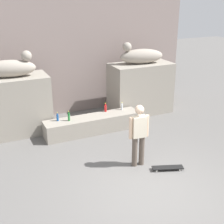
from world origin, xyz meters
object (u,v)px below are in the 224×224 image
object	(u,v)px
bottle_green	(69,117)
bottle_clear	(122,107)
skateboard	(168,168)
statue_reclining_left	(10,68)
bottle_red	(105,108)
skater	(139,133)
statue_reclining_right	(141,56)
bottle_blue	(58,117)

from	to	relation	value
bottle_green	bottle_clear	xyz separation A→B (m)	(1.92, 0.18, -0.02)
skateboard	bottle_green	world-z (taller)	bottle_green
skateboard	statue_reclining_left	bearing A→B (deg)	148.80
bottle_red	bottle_clear	bearing A→B (deg)	-6.78
skater	bottle_clear	size ratio (longest dim) A/B	6.29
skater	statue_reclining_left	bearing A→B (deg)	132.28
statue_reclining_right	bottle_red	bearing A→B (deg)	31.80
skater	bottle_clear	bearing A→B (deg)	77.43
statue_reclining_left	statue_reclining_right	bearing A→B (deg)	9.16
skater	skateboard	world-z (taller)	skater
statue_reclining_right	bottle_blue	world-z (taller)	statue_reclining_right
skater	bottle_red	size ratio (longest dim) A/B	5.66
bottle_clear	bottle_blue	size ratio (longest dim) A/B	0.97
statue_reclining_right	bottle_green	world-z (taller)	statue_reclining_right
bottle_clear	bottle_blue	bearing A→B (deg)	-178.92
skater	bottle_blue	world-z (taller)	skater
statue_reclining_right	bottle_clear	distance (m)	2.02
bottle_green	bottle_clear	distance (m)	1.93
skater	bottle_red	xyz separation A→B (m)	(0.24, 2.66, -0.26)
skater	bottle_red	bearing A→B (deg)	89.79
statue_reclining_left	bottle_blue	xyz separation A→B (m)	(1.14, -0.81, -1.50)
bottle_green	bottle_blue	distance (m)	0.35
statue_reclining_left	skateboard	size ratio (longest dim) A/B	2.03
skateboard	bottle_red	xyz separation A→B (m)	(-0.33, 3.21, 0.60)
skateboard	bottle_green	xyz separation A→B (m)	(-1.67, 2.96, 0.60)
skateboard	bottle_clear	world-z (taller)	bottle_clear
statue_reclining_right	skateboard	world-z (taller)	statue_reclining_right
statue_reclining_left	bottle_red	size ratio (longest dim) A/B	5.65
statue_reclining_right	bottle_blue	bearing A→B (deg)	22.73
statue_reclining_left	bottle_clear	bearing A→B (deg)	-3.81
bottle_green	statue_reclining_left	bearing A→B (deg)	147.02
bottle_red	bottle_blue	size ratio (longest dim) A/B	1.08
statue_reclining_left	bottle_clear	world-z (taller)	statue_reclining_left
statue_reclining_left	skateboard	distance (m)	5.43
bottle_red	skater	bearing A→B (deg)	-95.20
skater	bottle_green	bearing A→B (deg)	119.46
bottle_blue	skateboard	bearing A→B (deg)	-57.29
statue_reclining_right	bottle_blue	distance (m)	3.76
bottle_green	bottle_blue	bearing A→B (deg)	156.91
skater	bottle_green	size ratio (longest dim) A/B	5.33
skateboard	skater	bearing A→B (deg)	156.32
bottle_blue	statue_reclining_left	bearing A→B (deg)	144.57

